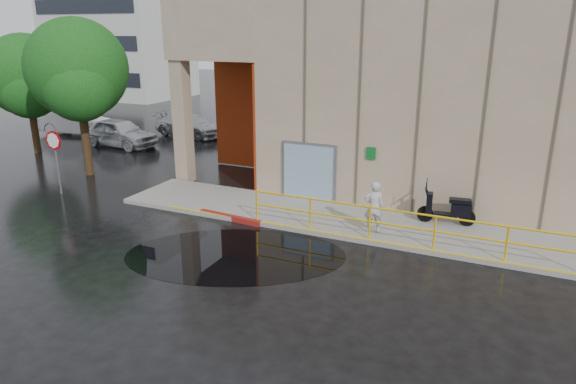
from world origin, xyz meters
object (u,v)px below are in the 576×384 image
object	(u,v)px
tree_near	(78,73)
car_a	(120,133)
car_b	(77,122)
scooter	(448,200)
red_curb	(230,218)
person	(374,207)
tree_far	(27,79)
stop_sign	(55,148)
car_c	(189,125)

from	to	relation	value
tree_near	car_a	bearing A→B (deg)	118.79
car_b	scooter	bearing A→B (deg)	-114.99
red_curb	car_b	distance (m)	18.34
car_a	car_b	xyz separation A→B (m)	(-4.74, 1.55, -0.02)
person	red_curb	bearing A→B (deg)	-15.29
car_b	tree_far	size ratio (longest dim) A/B	0.76
red_curb	tree_near	bearing A→B (deg)	165.20
tree_far	car_b	bearing A→B (deg)	112.62
car_b	stop_sign	bearing A→B (deg)	-145.86
stop_sign	tree_near	xyz separation A→B (m)	(-0.95, 2.48, 2.58)
person	car_a	world-z (taller)	person
person	red_curb	distance (m)	4.89
red_curb	car_c	xyz separation A→B (m)	(-9.49, 11.35, 0.58)
person	tree_near	world-z (taller)	tree_near
red_curb	tree_near	xyz separation A→B (m)	(-8.45, 2.23, 4.32)
person	stop_sign	xyz separation A→B (m)	(-12.27, -0.84, 0.87)
car_b	tree_near	world-z (taller)	tree_near
car_c	tree_far	size ratio (longest dim) A/B	0.76
car_b	tree_far	bearing A→B (deg)	-166.09
person	tree_far	world-z (taller)	tree_far
stop_sign	car_b	bearing A→B (deg)	154.36
car_c	tree_far	world-z (taller)	tree_far
person	tree_far	size ratio (longest dim) A/B	0.27
tree_far	person	bearing A→B (deg)	-11.29
stop_sign	car_b	distance (m)	12.56
car_b	tree_near	distance (m)	10.75
red_curb	car_a	bearing A→B (deg)	146.81
car_b	car_c	bearing A→B (deg)	-78.35
car_a	car_c	world-z (taller)	car_a
stop_sign	car_c	distance (m)	11.82
tree_near	tree_far	xyz separation A→B (m)	(-5.67, 2.13, -0.62)
car_a	stop_sign	bearing A→B (deg)	-147.76
stop_sign	tree_far	xyz separation A→B (m)	(-6.61, 4.61, 1.96)
scooter	car_c	size ratio (longest dim) A/B	0.40
stop_sign	car_c	xyz separation A→B (m)	(-1.99, 11.59, -1.17)
person	scooter	world-z (taller)	person
person	car_a	size ratio (longest dim) A/B	0.36
person	red_curb	size ratio (longest dim) A/B	0.68
tree_far	tree_near	bearing A→B (deg)	-20.63
car_a	car_b	bearing A→B (deg)	77.76
scooter	tree_far	bearing A→B (deg)	167.16
scooter	car_a	distance (m)	18.72
stop_sign	car_c	world-z (taller)	stop_sign
stop_sign	tree_near	world-z (taller)	tree_near
red_curb	scooter	bearing A→B (deg)	18.73
stop_sign	tree_far	distance (m)	8.29
tree_near	tree_far	size ratio (longest dim) A/B	1.11
red_curb	car_b	bearing A→B (deg)	150.86
red_curb	tree_near	distance (m)	9.75
person	car_a	xyz separation A→B (m)	(-16.04, 6.78, -0.20)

